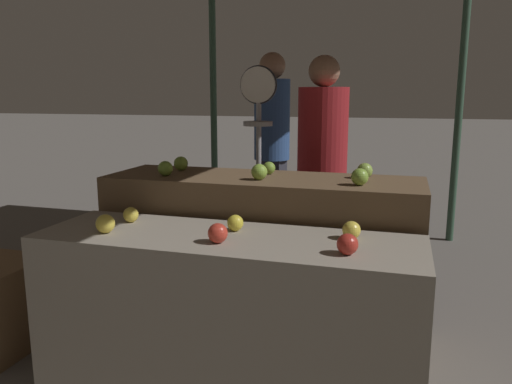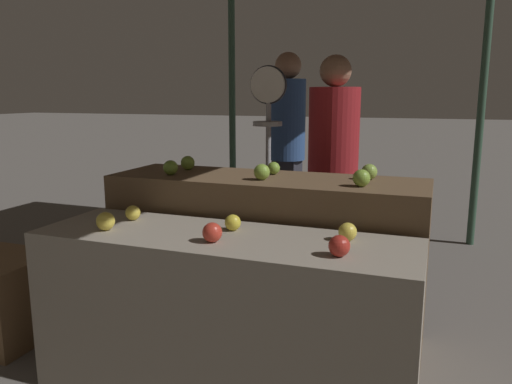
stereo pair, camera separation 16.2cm
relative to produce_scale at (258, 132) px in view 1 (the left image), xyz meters
The scene contains 17 objects.
display_counter_front 1.49m from the produce_scale, 80.26° to the right, with size 1.75×0.55×0.78m, color gray.
display_counter_back 0.97m from the produce_scale, 71.86° to the right, with size 1.75×0.55×0.95m, color brown.
apple_front_0 1.44m from the produce_scale, 103.79° to the right, with size 0.09×0.09×0.09m, color yellow.
apple_front_1 1.42m from the produce_scale, 81.15° to the right, with size 0.09×0.09×0.09m, color red.
apple_front_2 1.61m from the produce_scale, 60.76° to the right, with size 0.09×0.09×0.09m, color #B72D23.
apple_front_3 1.25m from the produce_scale, 105.76° to the right, with size 0.08×0.08×0.08m, color yellow.
apple_front_4 1.23m from the produce_scale, 79.00° to the right, with size 0.08×0.08×0.08m, color gold.
apple_front_5 1.41m from the produce_scale, 56.42° to the right, with size 0.08×0.08×0.08m, color yellow.
apple_back_0 0.85m from the produce_scale, 112.48° to the right, with size 0.08×0.08×0.08m, color #7AA338.
apple_back_1 0.81m from the produce_scale, 73.41° to the right, with size 0.09×0.09×0.09m, color #84AD3D.
apple_back_2 1.09m from the produce_scale, 45.59° to the right, with size 0.09×0.09×0.09m, color #84AD3D.
apple_back_3 0.67m from the produce_scale, 119.96° to the right, with size 0.09×0.09×0.09m, color #84AD3D.
apple_back_4 0.62m from the produce_scale, 67.89° to the right, with size 0.07×0.07×0.07m, color #7AA338.
apple_back_5 0.95m from the produce_scale, 35.57° to the right, with size 0.09×0.09×0.09m, color #8EB247.
produce_scale is the anchor object (origin of this frame).
person_vendor_at_scale 0.51m from the produce_scale, 31.87° to the left, with size 0.39×0.39×1.67m.
person_customer_left 1.11m from the produce_scale, 99.74° to the left, with size 0.40×0.40×1.77m.
Camera 1 is at (0.74, -2.04, 1.40)m, focal length 35.00 mm.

